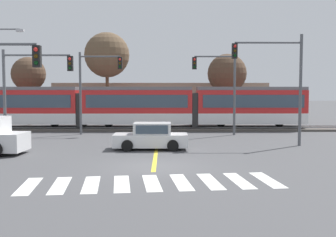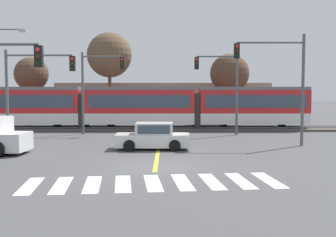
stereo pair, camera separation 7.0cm
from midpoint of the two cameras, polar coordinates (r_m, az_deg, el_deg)
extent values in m
plane|color=#474749|center=(18.84, -1.86, -6.52)|extent=(200.00, 200.00, 0.00)
cube|color=#4C4742|center=(35.60, -1.11, -1.35)|extent=(120.00, 4.00, 0.18)
cube|color=#939399|center=(34.87, -1.13, -1.24)|extent=(120.00, 0.08, 0.10)
cube|color=#939399|center=(36.31, -1.09, -1.03)|extent=(120.00, 0.08, 0.10)
cube|color=silver|center=(37.44, -18.66, 0.07)|extent=(9.00, 2.60, 0.90)
cube|color=red|center=(37.37, -18.71, 2.21)|extent=(9.00, 2.60, 1.90)
cube|color=#384756|center=(36.12, -19.38, 2.21)|extent=(8.28, 0.04, 1.04)
cube|color=slate|center=(37.36, -18.75, 3.88)|extent=(9.00, 2.39, 0.28)
cylinder|color=black|center=(36.77, -14.98, -0.63)|extent=(0.70, 0.20, 0.70)
cube|color=silver|center=(35.60, -4.00, 0.07)|extent=(9.00, 2.60, 0.90)
cube|color=red|center=(35.53, -4.01, 2.33)|extent=(9.00, 2.60, 1.90)
cube|color=#384756|center=(34.21, -4.15, 2.34)|extent=(8.28, 0.04, 1.04)
cube|color=slate|center=(35.52, -4.02, 4.08)|extent=(9.00, 2.39, 0.28)
cylinder|color=black|center=(35.56, -0.01, -0.65)|extent=(0.70, 0.20, 0.70)
cylinder|color=black|center=(35.88, -7.94, -0.64)|extent=(0.70, 0.20, 0.70)
cube|color=silver|center=(36.25, 11.17, 0.08)|extent=(9.00, 2.60, 0.90)
cube|color=red|center=(36.18, 11.20, 2.29)|extent=(9.00, 2.60, 1.90)
cube|color=#384756|center=(34.89, 11.63, 2.30)|extent=(8.28, 0.04, 1.04)
cube|color=slate|center=(36.16, 11.22, 4.02)|extent=(9.00, 2.39, 0.28)
cylinder|color=black|center=(36.85, 14.93, -0.62)|extent=(0.70, 0.20, 0.70)
cylinder|color=black|center=(35.87, 7.28, -0.64)|extent=(0.70, 0.20, 0.70)
cube|color=#2D2D2D|center=(36.18, -11.53, 1.18)|extent=(0.50, 2.34, 2.80)
cube|color=#2D2D2D|center=(35.57, 3.66, 1.20)|extent=(0.50, 2.34, 2.80)
cube|color=silver|center=(15.95, -18.34, -8.67)|extent=(0.86, 2.84, 0.01)
cube|color=silver|center=(15.76, -14.38, -8.74)|extent=(0.86, 2.84, 0.01)
cube|color=silver|center=(15.65, -10.34, -8.77)|extent=(0.86, 2.84, 0.01)
cube|color=silver|center=(15.62, -6.26, -8.76)|extent=(0.86, 2.84, 0.01)
cube|color=silver|center=(15.66, -2.19, -8.70)|extent=(0.86, 2.84, 0.01)
cube|color=silver|center=(15.78, 1.84, -8.60)|extent=(0.86, 2.84, 0.01)
cube|color=silver|center=(15.98, 5.79, -8.46)|extent=(0.86, 2.84, 0.01)
cube|color=silver|center=(16.24, 9.62, -8.29)|extent=(0.86, 2.84, 0.01)
cube|color=silver|center=(16.58, 13.31, -8.09)|extent=(0.86, 2.84, 0.01)
cube|color=gold|center=(25.59, -1.44, -3.69)|extent=(0.20, 16.18, 0.01)
cube|color=silver|center=(24.09, -2.30, -2.95)|extent=(4.21, 1.71, 0.72)
cube|color=silver|center=(24.01, -2.07, -1.34)|extent=(2.10, 1.53, 0.64)
cube|color=#384756|center=(24.06, -4.45, -1.34)|extent=(0.10, 1.43, 0.52)
cube|color=#384756|center=(23.23, -2.14, -1.52)|extent=(1.79, 0.05, 0.48)
cylinder|color=black|center=(23.35, -5.48, -3.68)|extent=(0.64, 0.22, 0.64)
cylinder|color=black|center=(25.03, -5.12, -3.15)|extent=(0.64, 0.22, 0.64)
cylinder|color=black|center=(23.25, 0.73, -3.69)|extent=(0.64, 0.22, 0.64)
cylinder|color=black|center=(24.94, 0.67, -3.16)|extent=(0.64, 0.22, 0.64)
cube|color=#384756|center=(23.75, -21.42, -0.75)|extent=(0.19, 1.70, 0.66)
cylinder|color=black|center=(24.76, -20.41, -3.29)|extent=(0.81, 0.32, 0.80)
cylinder|color=#515459|center=(32.36, -11.68, 3.33)|extent=(0.18, 0.18, 6.18)
cylinder|color=#515459|center=(32.19, -9.11, 8.29)|extent=(3.00, 0.12, 0.12)
cube|color=black|center=(31.96, -6.42, 7.45)|extent=(0.32, 0.28, 0.90)
sphere|color=red|center=(31.83, -6.45, 7.95)|extent=(0.18, 0.18, 0.18)
sphere|color=#3A2706|center=(31.81, -6.45, 7.47)|extent=(0.18, 0.18, 0.18)
sphere|color=black|center=(31.80, -6.45, 6.98)|extent=(0.18, 0.18, 0.18)
cylinder|color=#515459|center=(26.59, 17.58, 3.65)|extent=(0.18, 0.18, 6.71)
cylinder|color=#515459|center=(26.19, 13.49, 9.97)|extent=(4.00, 0.12, 0.12)
cube|color=black|center=(25.75, 9.09, 9.02)|extent=(0.32, 0.28, 0.90)
sphere|color=red|center=(25.63, 9.15, 9.65)|extent=(0.18, 0.18, 0.18)
sphere|color=#3A2706|center=(25.60, 9.14, 9.05)|extent=(0.18, 0.18, 0.18)
sphere|color=black|center=(25.58, 9.14, 8.44)|extent=(0.18, 0.18, 0.18)
cylinder|color=#515459|center=(31.70, 9.09, 3.49)|extent=(0.18, 0.18, 6.32)
cylinder|color=#515459|center=(31.58, 6.43, 8.35)|extent=(3.00, 0.12, 0.12)
cube|color=black|center=(31.41, 3.68, 7.48)|extent=(0.32, 0.28, 0.90)
sphere|color=red|center=(31.28, 3.71, 7.99)|extent=(0.18, 0.18, 0.18)
sphere|color=#3A2706|center=(31.26, 3.70, 7.50)|extent=(0.18, 0.18, 0.18)
sphere|color=black|center=(31.24, 3.70, 7.00)|extent=(0.18, 0.18, 0.18)
cube|color=black|center=(18.36, -17.28, 8.03)|extent=(0.32, 0.28, 0.90)
sphere|color=red|center=(18.24, -17.44, 8.90)|extent=(0.18, 0.18, 0.18)
sphere|color=#3A2706|center=(18.22, -17.42, 8.06)|extent=(0.18, 0.18, 0.18)
sphere|color=black|center=(18.20, -17.40, 7.21)|extent=(0.18, 0.18, 0.18)
cylinder|color=#515459|center=(27.27, -21.18, 2.62)|extent=(0.18, 0.18, 5.80)
cylinder|color=#515459|center=(26.69, -17.27, 8.19)|extent=(4.00, 0.12, 0.12)
cube|color=black|center=(26.15, -13.02, 7.26)|extent=(0.32, 0.28, 0.90)
sphere|color=red|center=(26.02, -13.10, 7.88)|extent=(0.18, 0.18, 0.18)
sphere|color=#3A2706|center=(26.00, -13.09, 7.28)|extent=(0.18, 0.18, 0.18)
sphere|color=black|center=(25.99, -13.08, 6.69)|extent=(0.18, 0.18, 0.18)
cylinder|color=slate|center=(34.52, -21.02, 11.23)|extent=(2.14, 0.12, 0.12)
cube|color=#B2B2B7|center=(34.15, -19.30, 11.18)|extent=(0.56, 0.28, 0.20)
cylinder|color=brown|center=(42.03, -18.18, 2.02)|extent=(0.32, 0.32, 4.20)
sphere|color=#4C3828|center=(42.03, -18.27, 5.75)|extent=(3.20, 3.20, 3.20)
cylinder|color=brown|center=(40.99, -8.12, 3.27)|extent=(0.32, 0.32, 5.81)
sphere|color=brown|center=(41.11, -8.17, 8.52)|extent=(4.30, 4.30, 4.30)
cylinder|color=brown|center=(41.29, 8.06, 2.12)|extent=(0.32, 0.32, 4.16)
sphere|color=#4C3828|center=(41.29, 8.10, 6.06)|extent=(3.78, 3.78, 3.78)
cube|color=gray|center=(46.73, -0.88, 2.32)|extent=(22.61, 6.00, 4.05)
camera|label=1|loc=(0.04, -89.92, 0.01)|focal=45.00mm
camera|label=2|loc=(0.04, 90.08, -0.01)|focal=45.00mm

